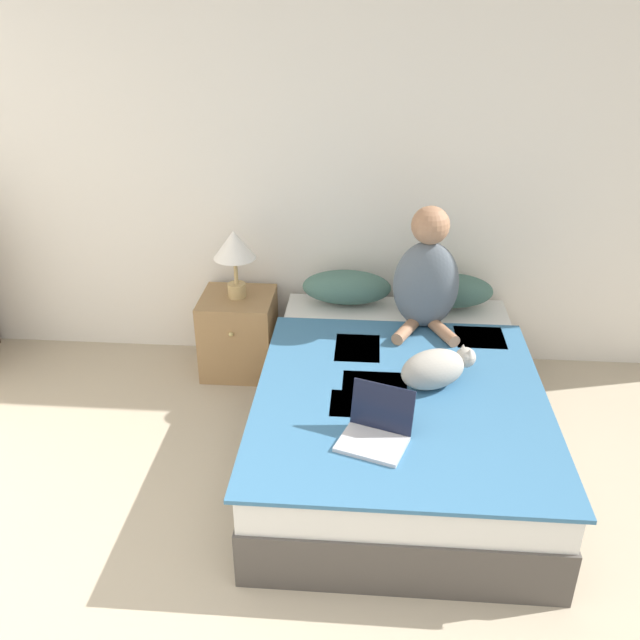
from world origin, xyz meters
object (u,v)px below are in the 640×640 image
object	(u,v)px
pillow_far	(448,290)
person_sitting	(427,277)
cat_tabby	(435,369)
table_lamp	(234,249)
bed	(397,413)
laptop_open	(376,431)
nightstand	(239,333)
pillow_near	(347,287)

from	to	relation	value
pillow_far	person_sitting	world-z (taller)	person_sitting
pillow_far	cat_tabby	size ratio (longest dim) A/B	1.08
table_lamp	cat_tabby	bearing A→B (deg)	-37.08
bed	pillow_far	bearing A→B (deg)	69.76
laptop_open	table_lamp	size ratio (longest dim) A/B	0.82
person_sitting	table_lamp	bearing A→B (deg)	168.72
pillow_far	table_lamp	bearing A→B (deg)	-177.24
nightstand	laptop_open	bearing A→B (deg)	-56.88
bed	nightstand	world-z (taller)	nightstand
bed	laptop_open	bearing A→B (deg)	-102.43
bed	person_sitting	bearing A→B (deg)	74.99
pillow_far	table_lamp	size ratio (longest dim) A/B	1.27
pillow_far	person_sitting	bearing A→B (deg)	-119.31
pillow_far	table_lamp	xyz separation A→B (m)	(-1.30, -0.06, 0.26)
nightstand	pillow_far	bearing A→B (deg)	2.90
pillow_near	cat_tabby	distance (m)	1.05
cat_tabby	person_sitting	bearing A→B (deg)	63.22
cat_tabby	table_lamp	distance (m)	1.47
person_sitting	laptop_open	bearing A→B (deg)	-103.73
table_lamp	pillow_near	bearing A→B (deg)	5.29
cat_tabby	bed	bearing A→B (deg)	122.96
pillow_far	nightstand	bearing A→B (deg)	-177.10
pillow_near	person_sitting	size ratio (longest dim) A/B	0.76
cat_tabby	table_lamp	world-z (taller)	table_lamp
pillow_near	nightstand	bearing A→B (deg)	-174.47
bed	cat_tabby	size ratio (longest dim) A/B	3.91
pillow_near	laptop_open	bearing A→B (deg)	-82.33
person_sitting	table_lamp	distance (m)	1.16
person_sitting	nightstand	distance (m)	1.28
bed	nightstand	distance (m)	1.26
pillow_near	laptop_open	size ratio (longest dim) A/B	1.55
pillow_near	person_sitting	distance (m)	0.58
cat_tabby	pillow_far	bearing A→B (deg)	52.89
cat_tabby	nightstand	xyz separation A→B (m)	(-1.16, 0.87, -0.31)
pillow_far	person_sitting	xyz separation A→B (m)	(-0.16, -0.29, 0.21)
table_lamp	pillow_far	bearing A→B (deg)	2.76
pillow_near	pillow_far	distance (m)	0.62
laptop_open	nightstand	distance (m)	1.62
bed	pillow_far	world-z (taller)	pillow_far
pillow_far	laptop_open	distance (m)	1.47
laptop_open	pillow_far	bearing A→B (deg)	91.81
bed	laptop_open	xyz separation A→B (m)	(-0.12, -0.56, 0.29)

